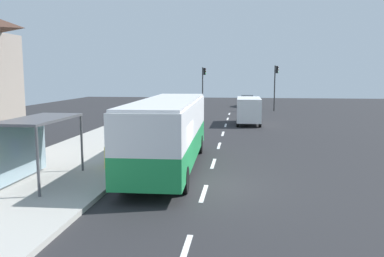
% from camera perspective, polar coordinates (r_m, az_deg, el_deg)
% --- Properties ---
extents(ground_plane, '(56.00, 92.00, 0.04)m').
position_cam_1_polar(ground_plane, '(29.63, 3.91, -0.79)').
color(ground_plane, '#262628').
extents(sidewalk_platform, '(6.20, 30.00, 0.18)m').
position_cam_1_polar(sidewalk_platform, '(19.49, -17.39, -5.26)').
color(sidewalk_platform, '#ADAAA3').
rests_on(sidewalk_platform, ground).
extents(lane_stripe_seg_0, '(0.16, 2.20, 0.01)m').
position_cam_1_polar(lane_stripe_seg_0, '(10.32, -1.06, -17.15)').
color(lane_stripe_seg_0, silver).
rests_on(lane_stripe_seg_0, ground).
extents(lane_stripe_seg_1, '(0.16, 2.20, 0.01)m').
position_cam_1_polar(lane_stripe_seg_1, '(14.97, 1.67, -9.14)').
color(lane_stripe_seg_1, silver).
rests_on(lane_stripe_seg_1, ground).
extents(lane_stripe_seg_2, '(0.16, 2.20, 0.01)m').
position_cam_1_polar(lane_stripe_seg_2, '(19.80, 3.03, -4.97)').
color(lane_stripe_seg_2, silver).
rests_on(lane_stripe_seg_2, ground).
extents(lane_stripe_seg_3, '(0.16, 2.20, 0.01)m').
position_cam_1_polar(lane_stripe_seg_3, '(24.69, 3.85, -2.44)').
color(lane_stripe_seg_3, silver).
rests_on(lane_stripe_seg_3, ground).
extents(lane_stripe_seg_4, '(0.16, 2.20, 0.01)m').
position_cam_1_polar(lane_stripe_seg_4, '(29.62, 4.40, -0.75)').
color(lane_stripe_seg_4, silver).
rests_on(lane_stripe_seg_4, ground).
extents(lane_stripe_seg_5, '(0.16, 2.20, 0.01)m').
position_cam_1_polar(lane_stripe_seg_5, '(34.57, 4.78, 0.46)').
color(lane_stripe_seg_5, silver).
rests_on(lane_stripe_seg_5, ground).
extents(lane_stripe_seg_6, '(0.16, 2.20, 0.01)m').
position_cam_1_polar(lane_stripe_seg_6, '(39.53, 5.07, 1.37)').
color(lane_stripe_seg_6, silver).
rests_on(lane_stripe_seg_6, ground).
extents(lane_stripe_seg_7, '(0.16, 2.20, 0.01)m').
position_cam_1_polar(lane_stripe_seg_7, '(44.50, 5.30, 2.07)').
color(lane_stripe_seg_7, silver).
rests_on(lane_stripe_seg_7, ground).
extents(bus, '(2.82, 11.08, 3.21)m').
position_cam_1_polar(bus, '(18.37, -3.35, -0.14)').
color(bus, '#1E8C47').
rests_on(bus, ground).
extents(white_van, '(2.04, 5.20, 2.30)m').
position_cam_1_polar(white_van, '(35.45, 8.03, 2.77)').
color(white_van, white).
rests_on(white_van, ground).
extents(sedan_near, '(1.88, 4.42, 1.52)m').
position_cam_1_polar(sedan_near, '(54.98, 7.80, 3.92)').
color(sedan_near, '#B7B7BC').
rests_on(sedan_near, ground).
extents(recycling_bin_yellow, '(0.52, 0.52, 0.95)m').
position_cam_1_polar(recycling_bin_yellow, '(18.36, -11.49, -4.05)').
color(recycling_bin_yellow, yellow).
rests_on(recycling_bin_yellow, sidewalk_platform).
extents(recycling_bin_green, '(0.52, 0.52, 0.95)m').
position_cam_1_polar(recycling_bin_green, '(19.01, -10.82, -3.63)').
color(recycling_bin_green, green).
rests_on(recycling_bin_green, sidewalk_platform).
extents(recycling_bin_blue, '(0.52, 0.52, 0.95)m').
position_cam_1_polar(recycling_bin_blue, '(19.66, -10.20, -3.24)').
color(recycling_bin_blue, blue).
rests_on(recycling_bin_blue, sidewalk_platform).
extents(traffic_light_near_side, '(0.49, 0.28, 5.37)m').
position_cam_1_polar(traffic_light_near_side, '(48.66, 11.74, 6.60)').
color(traffic_light_near_side, '#2D2D2D').
rests_on(traffic_light_near_side, ground).
extents(traffic_light_far_side, '(0.49, 0.28, 5.17)m').
position_cam_1_polar(traffic_light_far_side, '(49.52, 1.63, 6.64)').
color(traffic_light_far_side, '#2D2D2D').
rests_on(traffic_light_far_side, ground).
extents(bus_shelter, '(1.80, 4.00, 2.50)m').
position_cam_1_polar(bus_shelter, '(16.73, -21.57, -0.56)').
color(bus_shelter, '#4C4C51').
rests_on(bus_shelter, sidewalk_platform).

